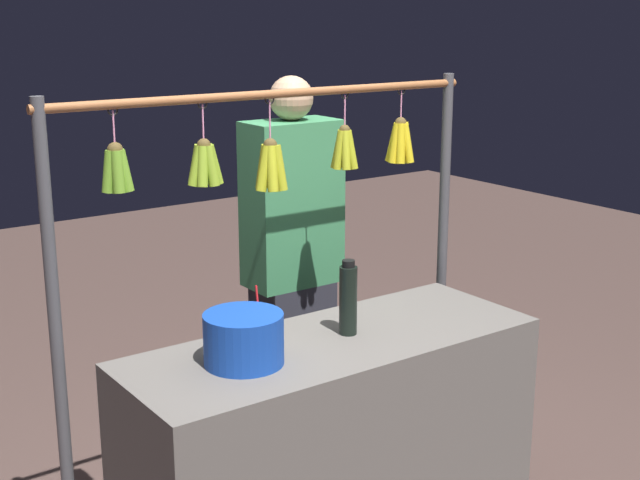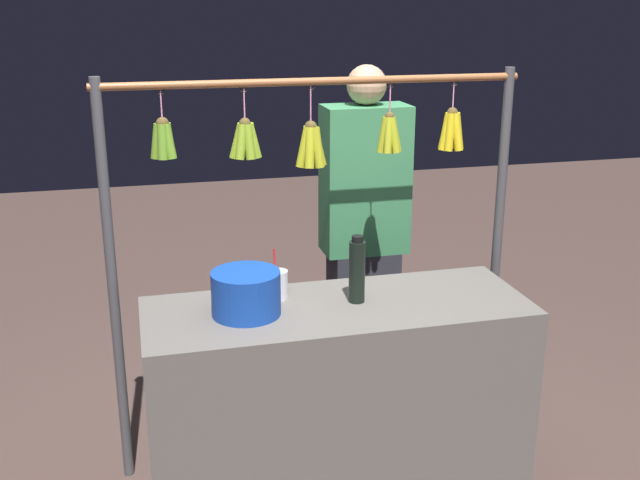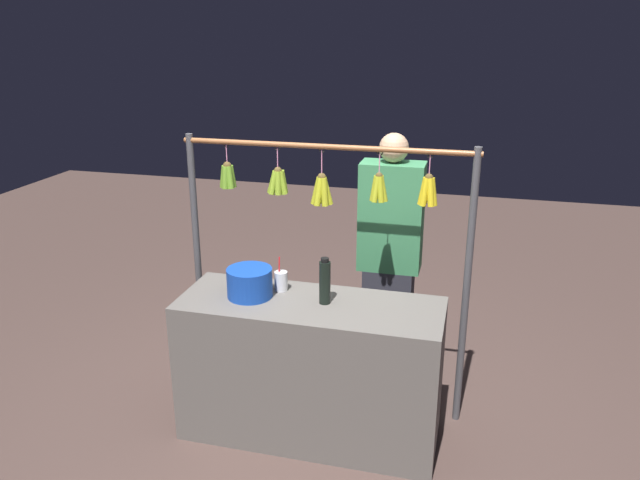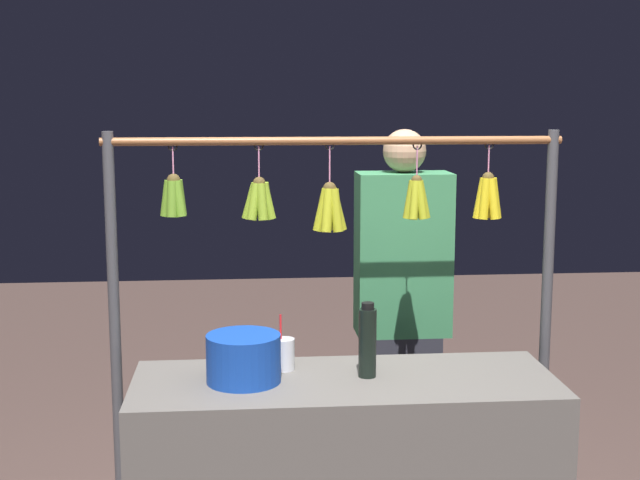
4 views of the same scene
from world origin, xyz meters
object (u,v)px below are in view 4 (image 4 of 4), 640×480
Objects in this scene: water_bottle at (367,341)px; blue_bucket at (244,358)px; drink_cup at (284,354)px; vendor_person at (402,326)px.

blue_bucket is at bearing 1.83° from water_bottle.
blue_bucket is 1.28× the size of drink_cup.
vendor_person reaches higher than blue_bucket.
vendor_person is at bearing -109.39° from water_bottle.
water_bottle reaches higher than blue_bucket.
water_bottle reaches higher than drink_cup.
water_bottle is 0.81m from vendor_person.
drink_cup reaches higher than blue_bucket.
water_bottle is at bearing 70.61° from vendor_person.
drink_cup is (-0.15, -0.12, -0.03)m from blue_bucket.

